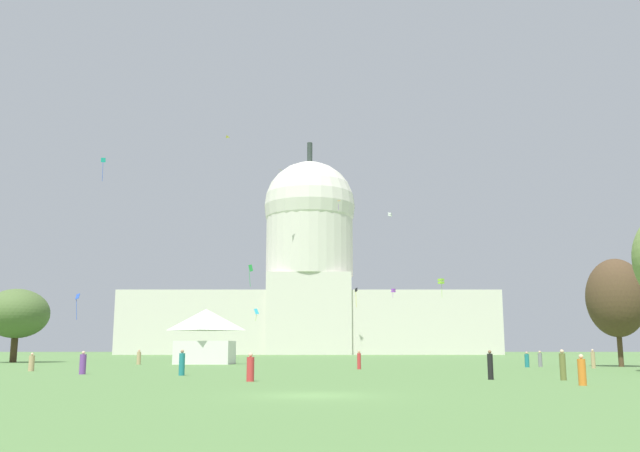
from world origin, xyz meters
name	(u,v)px	position (x,y,z in m)	size (l,w,h in m)	color
ground_plane	(318,395)	(0.00, 0.00, 0.00)	(800.00, 800.00, 0.00)	#567F42
capitol_building	(313,283)	(-3.29, 196.44, 23.24)	(120.02, 30.38, 71.16)	beige
event_tent	(209,336)	(-13.40, 54.66, 3.30)	(7.16, 5.31, 6.45)	white
tree_east_mid	(620,298)	(30.62, 42.87, 6.93)	(8.19, 8.22, 10.97)	#4C3823
tree_west_far	(21,314)	(-40.40, 64.50, 6.42)	(10.82, 11.33, 9.73)	#42301E
person_red_mid_center	(254,368)	(-3.65, 11.44, 0.71)	(0.51, 0.51, 1.57)	red
person_red_front_right	(362,360)	(3.66, 34.20, 0.77)	(0.46, 0.46, 1.64)	red
person_olive_edge_east	(567,366)	(14.16, 12.83, 0.81)	(0.40, 0.40, 1.74)	olive
person_orange_aisle_center	(586,371)	(13.12, 7.20, 0.69)	(0.46, 0.46, 1.51)	orange
person_tan_near_tree_west	(36,363)	(-23.15, 29.06, 0.66)	(0.62, 0.62, 1.47)	tan
person_teal_mid_left	(531,360)	(20.51, 40.86, 0.68)	(0.50, 0.50, 1.51)	#1E757A
person_tan_near_tent	(142,358)	(-20.67, 52.68, 0.77)	(0.65, 0.65, 1.70)	tan
person_tan_front_center	(597,360)	(25.46, 36.93, 0.81)	(0.52, 0.52, 1.75)	tan
person_black_mid_right	(494,366)	(10.21, 13.70, 0.79)	(0.45, 0.45, 1.70)	black
person_teal_back_center	(185,364)	(-9.17, 20.03, 0.79)	(0.51, 0.51, 1.72)	#1E757A
person_purple_back_left	(87,364)	(-16.63, 22.16, 0.73)	(0.49, 0.49, 1.63)	#703D93
person_grey_lawn_far_right	(544,360)	(22.28, 42.33, 0.72)	(0.56, 0.56, 1.60)	gray
kite_green_low	(254,270)	(-10.97, 81.67, 14.23)	(0.83, 0.69, 3.57)	green
kite_orange_high	(341,203)	(5.29, 163.12, 43.01)	(1.28, 1.19, 2.44)	orange
kite_blue_low	(81,300)	(-35.20, 72.34, 8.77)	(0.70, 0.77, 3.82)	blue
kite_white_high	(393,214)	(18.35, 145.73, 36.12)	(1.07, 1.04, 0.99)	white
kite_cyan_low	(260,312)	(-14.60, 131.99, 10.24)	(1.21, 0.98, 2.86)	#33BCDB
kite_black_low	(359,292)	(7.79, 115.51, 13.47)	(0.51, 1.12, 4.09)	black
kite_lime_low	(445,281)	(27.11, 123.56, 16.54)	(1.46, 1.46, 4.15)	#8CD133
kite_gold_high	(233,139)	(-17.86, 103.99, 43.19)	(1.12, 1.70, 0.16)	gold
kite_yellow_high	(283,171)	(-12.11, 173.14, 55.14)	(1.35, 1.36, 0.28)	yellow
kite_turquoise_mid	(107,164)	(-37.07, 85.83, 33.11)	(0.83, 0.28, 4.16)	teal
kite_violet_low	(397,291)	(20.83, 163.88, 17.91)	(1.29, 1.29, 2.46)	purple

